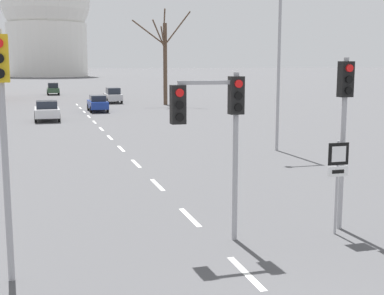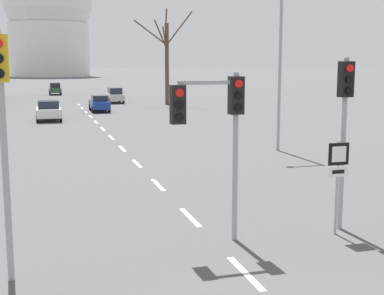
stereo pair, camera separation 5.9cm
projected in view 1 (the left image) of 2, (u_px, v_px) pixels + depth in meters
lane_stripe_0 at (246, 273)px, 11.89m from camera, size 0.16×2.00×0.01m
lane_stripe_1 at (190, 217)px, 16.15m from camera, size 0.16×2.00×0.01m
lane_stripe_2 at (157, 185)px, 20.42m from camera, size 0.16×2.00×0.01m
lane_stripe_3 at (136, 164)px, 24.68m from camera, size 0.16×2.00×0.01m
lane_stripe_4 at (121, 149)px, 28.95m from camera, size 0.16×2.00×0.01m
lane_stripe_5 at (110, 137)px, 33.21m from camera, size 0.16×2.00×0.01m
lane_stripe_6 at (101, 129)px, 37.48m from camera, size 0.16×2.00×0.01m
lane_stripe_7 at (94, 122)px, 41.74m from camera, size 0.16×2.00×0.01m
lane_stripe_8 at (89, 116)px, 46.01m from camera, size 0.16×2.00×0.01m
lane_stripe_9 at (84, 112)px, 50.27m from camera, size 0.16×2.00×0.01m
lane_stripe_10 at (80, 108)px, 54.53m from camera, size 0.16×2.00×0.01m
lane_stripe_11 at (77, 105)px, 58.80m from camera, size 0.16×2.00×0.01m
traffic_signal_near_right at (344, 111)px, 14.56m from camera, size 0.36×0.34×4.76m
traffic_signal_centre_tall at (215, 116)px, 13.46m from camera, size 1.89×0.34×4.39m
traffic_signal_near_left at (2, 110)px, 10.91m from camera, size 0.36×0.34×5.30m
route_sign_post at (338, 171)px, 14.33m from camera, size 0.60×0.08×2.57m
street_lamp_right at (273, 56)px, 27.50m from camera, size 1.90×0.36×8.07m
sedan_near_left at (47, 111)px, 42.54m from camera, size 1.95×3.83×1.61m
sedan_near_right at (53, 89)px, 76.45m from camera, size 1.71×4.07×1.70m
sedan_mid_centre at (113, 95)px, 61.34m from camera, size 1.74×4.53×1.73m
sedan_far_left at (98, 103)px, 50.50m from camera, size 1.71×4.19×1.55m
bare_tree_right_near at (165, 57)px, 57.78m from camera, size 6.08×4.74×10.04m
capitol_dome at (46, 15)px, 170.39m from camera, size 28.14×28.14×39.75m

